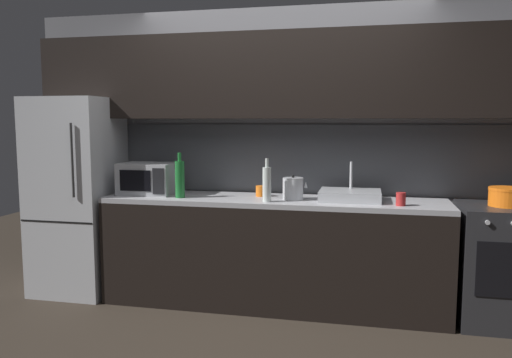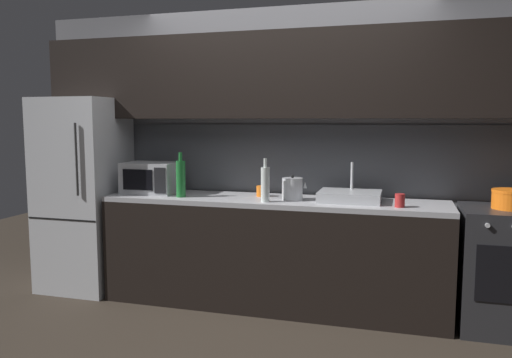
# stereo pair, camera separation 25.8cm
# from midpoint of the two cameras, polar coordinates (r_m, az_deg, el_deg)

# --- Properties ---
(ground_plane) EXTENTS (10.00, 10.00, 0.00)m
(ground_plane) POSITION_cam_midpoint_polar(r_m,az_deg,el_deg) (3.57, -3.17, -18.87)
(ground_plane) COLOR #2D261E
(back_wall) EXTENTS (4.54, 0.44, 2.50)m
(back_wall) POSITION_cam_midpoint_polar(r_m,az_deg,el_deg) (4.39, 0.96, 6.79)
(back_wall) COLOR slate
(back_wall) RESTS_ON ground
(counter_run) EXTENTS (2.80, 0.60, 0.90)m
(counter_run) POSITION_cam_midpoint_polar(r_m,az_deg,el_deg) (4.23, 0.11, -8.23)
(counter_run) COLOR black
(counter_run) RESTS_ON ground
(refrigerator) EXTENTS (0.68, 0.69, 1.73)m
(refrigerator) POSITION_cam_midpoint_polar(r_m,az_deg,el_deg) (4.85, -20.91, -1.76)
(refrigerator) COLOR #B7BABF
(refrigerator) RESTS_ON ground
(oven_range) EXTENTS (0.60, 0.62, 0.90)m
(oven_range) POSITION_cam_midpoint_polar(r_m,az_deg,el_deg) (4.23, 24.09, -8.83)
(oven_range) COLOR #232326
(oven_range) RESTS_ON ground
(microwave) EXTENTS (0.46, 0.35, 0.27)m
(microwave) POSITION_cam_midpoint_polar(r_m,az_deg,el_deg) (4.50, -13.62, 0.05)
(microwave) COLOR #A8AAAF
(microwave) RESTS_ON counter_run
(sink_basin) EXTENTS (0.48, 0.38, 0.30)m
(sink_basin) POSITION_cam_midpoint_polar(r_m,az_deg,el_deg) (4.08, 8.76, -1.83)
(sink_basin) COLOR #ADAFB5
(sink_basin) RESTS_ON counter_run
(kettle) EXTENTS (0.20, 0.17, 0.20)m
(kettle) POSITION_cam_midpoint_polar(r_m,az_deg,el_deg) (4.07, 2.38, -1.09)
(kettle) COLOR #B7BABF
(kettle) RESTS_ON counter_run
(wine_bottle_clear) EXTENTS (0.07, 0.07, 0.34)m
(wine_bottle_clear) POSITION_cam_midpoint_polar(r_m,az_deg,el_deg) (3.95, -0.64, -0.55)
(wine_bottle_clear) COLOR silver
(wine_bottle_clear) RESTS_ON counter_run
(wine_bottle_green) EXTENTS (0.08, 0.08, 0.37)m
(wine_bottle_green) POSITION_cam_midpoint_polar(r_m,az_deg,el_deg) (4.23, -10.29, 0.03)
(wine_bottle_green) COLOR #1E6B2D
(wine_bottle_green) RESTS_ON counter_run
(mug_orange) EXTENTS (0.09, 0.09, 0.09)m
(mug_orange) POSITION_cam_midpoint_polar(r_m,az_deg,el_deg) (4.25, -1.17, -1.37)
(mug_orange) COLOR orange
(mug_orange) RESTS_ON counter_run
(mug_red) EXTENTS (0.07, 0.07, 0.10)m
(mug_red) POSITION_cam_midpoint_polar(r_m,az_deg,el_deg) (3.90, 14.16, -2.22)
(mug_red) COLOR #A82323
(mug_red) RESTS_ON counter_run
(cooking_pot) EXTENTS (0.27, 0.27, 0.14)m
(cooking_pot) POSITION_cam_midpoint_polar(r_m,az_deg,el_deg) (4.13, 24.83, -1.84)
(cooking_pot) COLOR orange
(cooking_pot) RESTS_ON oven_range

